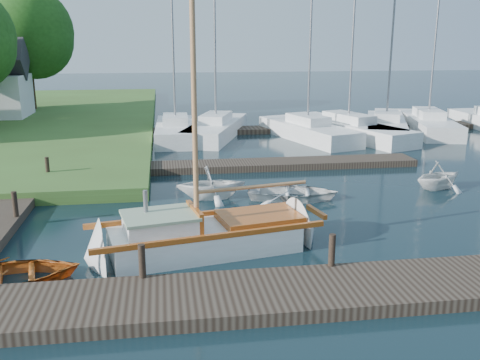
{
  "coord_description": "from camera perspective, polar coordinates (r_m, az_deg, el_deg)",
  "views": [
    {
      "loc": [
        -2.43,
        -16.53,
        5.59
      ],
      "look_at": [
        0.0,
        0.0,
        1.2
      ],
      "focal_mm": 40.0,
      "sensor_mm": 36.0,
      "label": 1
    }
  ],
  "objects": [
    {
      "name": "sailboat",
      "position": [
        14.7,
        -3.2,
        -6.2
      ],
      "size": [
        7.4,
        3.32,
        9.83
      ],
      "rotation": [
        0.0,
        0.0,
        0.2
      ],
      "color": "silver",
      "rests_on": "ground"
    },
    {
      "name": "ground",
      "position": [
        17.62,
        0.0,
        -3.78
      ],
      "size": [
        160.0,
        160.0,
        0.0
      ],
      "primitive_type": "plane",
      "color": "black",
      "rests_on": "ground"
    },
    {
      "name": "marina_boat_3",
      "position": [
        32.4,
        11.47,
        5.53
      ],
      "size": [
        5.32,
        9.7,
        12.83
      ],
      "rotation": [
        0.0,
        0.0,
        1.92
      ],
      "color": "silver",
      "rests_on": "ground"
    },
    {
      "name": "marina_boat_4",
      "position": [
        33.94,
        15.32,
        5.7
      ],
      "size": [
        5.08,
        8.45,
        10.94
      ],
      "rotation": [
        0.0,
        0.0,
        1.19
      ],
      "color": "silver",
      "rests_on": "ground"
    },
    {
      "name": "mooring_post_1",
      "position": [
        12.54,
        -10.41,
        -8.5
      ],
      "size": [
        0.16,
        0.16,
        0.8
      ],
      "primitive_type": "cylinder",
      "color": "black",
      "rests_on": "near_dock"
    },
    {
      "name": "marina_boat_5",
      "position": [
        35.74,
        19.42,
        5.81
      ],
      "size": [
        4.13,
        8.77,
        10.79
      ],
      "rotation": [
        0.0,
        0.0,
        1.33
      ],
      "color": "silver",
      "rests_on": "ground"
    },
    {
      "name": "pontoon",
      "position": [
        35.25,
        12.45,
        5.5
      ],
      "size": [
        30.0,
        1.6,
        0.3
      ],
      "primitive_type": "cube",
      "color": "black",
      "rests_on": "ground"
    },
    {
      "name": "marina_boat_2",
      "position": [
        31.29,
        7.22,
        5.4
      ],
      "size": [
        4.43,
        8.19,
        11.97
      ],
      "rotation": [
        0.0,
        0.0,
        1.87
      ],
      "color": "silver",
      "rests_on": "ground"
    },
    {
      "name": "mooring_post_5",
      "position": [
        22.55,
        -19.85,
        1.31
      ],
      "size": [
        0.16,
        0.16,
        0.8
      ],
      "primitive_type": "cylinder",
      "color": "black",
      "rests_on": "left_dock"
    },
    {
      "name": "far_dock",
      "position": [
        24.07,
        2.46,
        1.65
      ],
      "size": [
        14.0,
        1.6,
        0.3
      ],
      "primitive_type": "cube",
      "color": "black",
      "rests_on": "ground"
    },
    {
      "name": "mooring_post_4",
      "position": [
        17.83,
        -22.87,
        -2.39
      ],
      "size": [
        0.16,
        0.16,
        0.8
      ],
      "primitive_type": "cylinder",
      "color": "black",
      "rests_on": "left_dock"
    },
    {
      "name": "dinghy",
      "position": [
        13.77,
        -23.62,
        -8.99
      ],
      "size": [
        3.72,
        3.0,
        0.68
      ],
      "primitive_type": "imported",
      "rotation": [
        0.0,
        0.0,
        1.78
      ],
      "color": "#944E17",
      "rests_on": "ground"
    },
    {
      "name": "tree_7",
      "position": [
        43.64,
        -21.76,
        14.53
      ],
      "size": [
        6.83,
        6.83,
        9.38
      ],
      "color": "#332114",
      "rests_on": "shore"
    },
    {
      "name": "near_dock",
      "position": [
        12.1,
        4.23,
        -12.04
      ],
      "size": [
        18.0,
        2.2,
        0.3
      ],
      "primitive_type": "cube",
      "color": "black",
      "rests_on": "ground"
    },
    {
      "name": "tender_b",
      "position": [
        19.29,
        -3.11,
        -0.12
      ],
      "size": [
        2.6,
        2.28,
        1.31
      ],
      "primitive_type": "imported",
      "rotation": [
        0.0,
        0.0,
        1.62
      ],
      "color": "silver",
      "rests_on": "ground"
    },
    {
      "name": "left_dock",
      "position": [
        20.1,
        -24.12,
        -2.31
      ],
      "size": [
        2.2,
        18.0,
        0.3
      ],
      "primitive_type": "cube",
      "color": "black",
      "rests_on": "ground"
    },
    {
      "name": "tender_d",
      "position": [
        22.0,
        20.46,
        0.66
      ],
      "size": [
        2.84,
        2.66,
        1.2
      ],
      "primitive_type": "imported",
      "rotation": [
        0.0,
        0.0,
        1.95
      ],
      "color": "silver",
      "rests_on": "ground"
    },
    {
      "name": "tender_c",
      "position": [
        19.39,
        5.68,
        -1.08
      ],
      "size": [
        3.66,
        2.97,
        0.67
      ],
      "primitive_type": "imported",
      "rotation": [
        0.0,
        0.0,
        1.34
      ],
      "color": "silver",
      "rests_on": "ground"
    },
    {
      "name": "marina_boat_0",
      "position": [
        31.24,
        -6.88,
        5.38
      ],
      "size": [
        2.42,
        7.27,
        11.12
      ],
      "rotation": [
        0.0,
        0.0,
        1.54
      ],
      "color": "silver",
      "rests_on": "ground"
    },
    {
      "name": "marina_boat_1",
      "position": [
        31.75,
        -2.58,
        5.61
      ],
      "size": [
        4.76,
        8.4,
        10.8
      ],
      "rotation": [
        0.0,
        0.0,
        1.23
      ],
      "color": "silver",
      "rests_on": "ground"
    },
    {
      "name": "mooring_post_2",
      "position": [
        13.13,
        9.78,
        -7.38
      ],
      "size": [
        0.16,
        0.16,
        0.8
      ],
      "primitive_type": "cylinder",
      "color": "black",
      "rests_on": "near_dock"
    }
  ]
}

